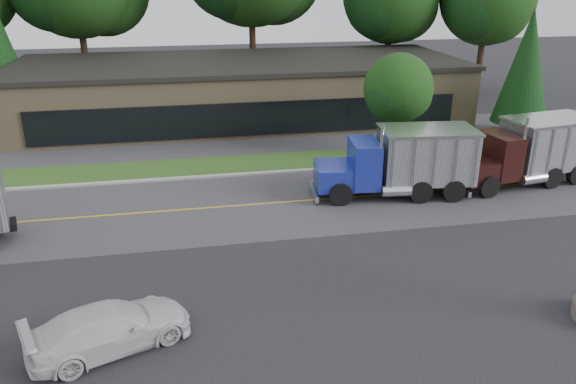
% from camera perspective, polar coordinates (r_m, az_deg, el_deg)
% --- Properties ---
extents(ground, '(140.00, 140.00, 0.00)m').
position_cam_1_polar(ground, '(19.03, -1.81, -11.96)').
color(ground, '#303035').
rests_on(ground, ground).
extents(road, '(60.00, 8.00, 0.02)m').
position_cam_1_polar(road, '(26.92, -4.87, -1.40)').
color(road, '#505055').
rests_on(road, ground).
extents(center_line, '(60.00, 0.12, 0.01)m').
position_cam_1_polar(center_line, '(26.92, -4.87, -1.40)').
color(center_line, gold).
rests_on(center_line, ground).
extents(curb, '(60.00, 0.30, 0.12)m').
position_cam_1_polar(curb, '(30.81, -5.74, 1.63)').
color(curb, '#9E9E99').
rests_on(curb, ground).
extents(grass_verge, '(60.00, 3.40, 0.03)m').
position_cam_1_polar(grass_verge, '(32.50, -6.04, 2.70)').
color(grass_verge, '#23541D').
rests_on(grass_verge, ground).
extents(far_parking, '(60.00, 7.00, 0.02)m').
position_cam_1_polar(far_parking, '(37.25, -6.75, 5.17)').
color(far_parking, '#505055').
rests_on(far_parking, ground).
extents(strip_mall, '(32.00, 12.00, 4.00)m').
position_cam_1_polar(strip_mall, '(42.73, -4.81, 10.17)').
color(strip_mall, '#927E59').
rests_on(strip_mall, ground).
extents(tree_far_e, '(8.65, 8.14, 12.33)m').
position_cam_1_polar(tree_far_e, '(53.81, 19.66, 17.76)').
color(tree_far_e, '#382619').
rests_on(tree_far_e, ground).
extents(evergreen_right, '(3.65, 3.65, 8.30)m').
position_cam_1_polar(evergreen_right, '(40.86, 23.03, 11.67)').
color(evergreen_right, '#382619').
rests_on(evergreen_right, ground).
extents(tree_verge, '(4.29, 4.03, 6.11)m').
position_cam_1_polar(tree_verge, '(33.79, 11.19, 10.00)').
color(tree_verge, '#382619').
rests_on(tree_verge, ground).
extents(dump_truck_blue, '(8.00, 3.43, 3.36)m').
position_cam_1_polar(dump_truck_blue, '(28.13, 11.72, 3.18)').
color(dump_truck_blue, black).
rests_on(dump_truck_blue, ground).
extents(dump_truck_maroon, '(8.02, 3.69, 3.36)m').
position_cam_1_polar(dump_truck_maroon, '(31.82, 23.41, 3.99)').
color(dump_truck_maroon, black).
rests_on(dump_truck_maroon, ground).
extents(rally_car, '(5.16, 3.57, 1.39)m').
position_cam_1_polar(rally_car, '(17.85, -17.64, -12.97)').
color(rally_car, silver).
rests_on(rally_car, ground).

